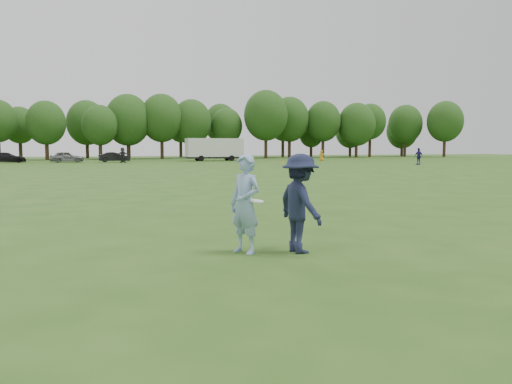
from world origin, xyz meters
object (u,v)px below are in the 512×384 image
player_far_d (123,155)px  car_f (114,157)px  car_d (7,158)px  car_e (67,157)px  player_far_b (419,156)px  player_far_c (322,156)px  thrower (245,204)px  defender (300,203)px  field_cone (283,162)px  cargo_trailer (214,148)px

player_far_d → car_f: (-0.87, 3.36, -0.31)m
car_d → car_e: (7.18, -1.86, 0.06)m
player_far_b → player_far_c: bearing=-179.2°
player_far_b → player_far_c: player_far_b is taller
thrower → defender: defender is taller
defender → field_cone: bearing=-30.4°
defender → car_e: bearing=-2.9°
player_far_d → car_e: bearing=160.1°
player_far_b → field_cone: bearing=-144.4°
player_far_b → car_e: player_far_b is taller
player_far_c → player_far_d: 26.99m
defender → car_e: (-6.16, 59.32, -0.25)m
player_far_c → car_d: (-40.82, 6.66, -0.12)m
player_far_b → thrower: bearing=-54.3°
thrower → car_f: (0.67, 58.91, -0.30)m
thrower → player_far_d: (1.54, 55.55, 0.01)m
player_far_d → cargo_trailer: (12.96, 4.53, 0.81)m
player_far_d → car_d: 14.85m
player_far_c → car_f: bearing=19.1°
player_far_b → cargo_trailer: bearing=-154.0°
thrower → player_far_c: thrower is taller
player_far_c → car_e: player_far_c is taller
defender → cargo_trailer: cargo_trailer is taller
defender → cargo_trailer: (13.48, 60.38, 0.81)m
car_d → cargo_trailer: cargo_trailer is taller
player_far_c → defender: bearing=91.9°
thrower → player_far_d: 55.57m
car_d → player_far_c: bearing=-102.2°
thrower → player_far_c: size_ratio=1.23×
car_d → cargo_trailer: 26.85m
player_far_d → field_cone: player_far_d is taller
defender → car_f: size_ratio=0.48×
thrower → car_d: 62.11m
player_far_c → field_cone: bearing=62.7°
car_f → player_far_b: bearing=-127.0°
field_cone → cargo_trailer: size_ratio=0.03×
car_f → field_cone: (19.75, -10.15, -0.51)m
car_d → field_cone: car_d is taller
car_e → car_f: size_ratio=1.04×
player_far_b → car_f: player_far_b is taller
player_far_b → player_far_d: (-31.13, 17.32, 0.02)m
car_d → car_f: car_f is taller
thrower → car_e: (-5.13, 59.02, -0.25)m
thrower → car_d: (-12.32, 60.88, -0.31)m
field_cone → car_e: bearing=158.1°
player_far_b → car_e: size_ratio=0.45×
car_f → field_cone: car_f is taller
player_far_c → field_cone: player_far_c is taller
player_far_d → player_far_c: bearing=4.7°
player_far_d → car_f: 3.49m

